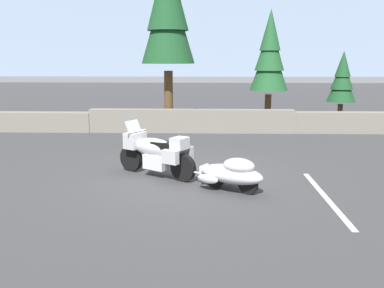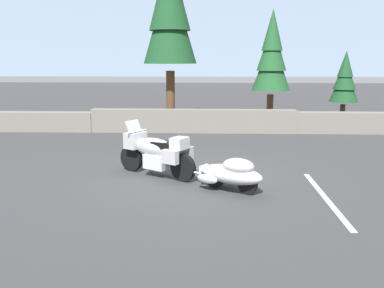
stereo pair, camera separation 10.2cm
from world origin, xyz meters
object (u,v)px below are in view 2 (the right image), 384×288
at_px(car_shaped_trailer, 231,173).
at_px(pine_tree_tall, 170,3).
at_px(pine_tree_secondary, 345,79).
at_px(pine_tree_far_right, 272,54).
at_px(touring_motorcycle, 156,151).

xyz_separation_m(car_shaped_trailer, pine_tree_tall, (-2.18, 9.06, 4.68)).
relative_size(pine_tree_secondary, pine_tree_far_right, 0.66).
distance_m(pine_tree_tall, pine_tree_far_right, 4.70).
relative_size(touring_motorcycle, pine_tree_far_right, 0.42).
distance_m(touring_motorcycle, pine_tree_far_right, 8.73).
xyz_separation_m(car_shaped_trailer, pine_tree_far_right, (2.02, 8.61, 2.61)).
bearing_deg(pine_tree_tall, touring_motorcycle, -87.34).
relative_size(pine_tree_tall, pine_tree_secondary, 2.55).
relative_size(car_shaped_trailer, pine_tree_far_right, 0.43).
distance_m(car_shaped_trailer, pine_tree_secondary, 10.81).
bearing_deg(pine_tree_far_right, pine_tree_tall, 173.86).
relative_size(touring_motorcycle, pine_tree_secondary, 0.64).
bearing_deg(car_shaped_trailer, pine_tree_secondary, 60.63).
height_order(touring_motorcycle, pine_tree_far_right, pine_tree_far_right).
bearing_deg(pine_tree_secondary, car_shaped_trailer, -119.37).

